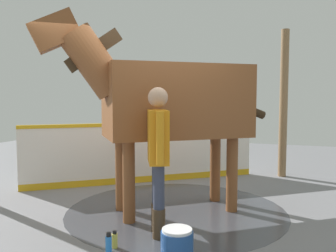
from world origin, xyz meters
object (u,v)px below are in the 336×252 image
at_px(handler, 158,150).
at_px(wash_bucket, 177,244).
at_px(bottle_spray, 109,245).
at_px(bottle_shampoo, 115,240).
at_px(horse, 168,100).

height_order(handler, wash_bucket, handler).
relative_size(wash_bucket, bottle_spray, 1.39).
height_order(handler, bottle_spray, handler).
xyz_separation_m(bottle_shampoo, bottle_spray, (-0.17, -0.02, 0.02)).
height_order(horse, wash_bucket, horse).
bearing_deg(bottle_shampoo, handler, -30.73).
relative_size(handler, bottle_shampoo, 9.08).
distance_m(handler, bottle_spray, 1.16).
xyz_separation_m(horse, wash_bucket, (-1.37, -0.58, -1.42)).
distance_m(handler, wash_bucket, 1.08).
xyz_separation_m(wash_bucket, bottle_shampoo, (0.01, 0.71, -0.06)).
relative_size(horse, bottle_spray, 11.73).
distance_m(handler, bottle_shampoo, 1.09).
relative_size(horse, wash_bucket, 8.42).
bearing_deg(handler, bottle_spray, -137.58).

